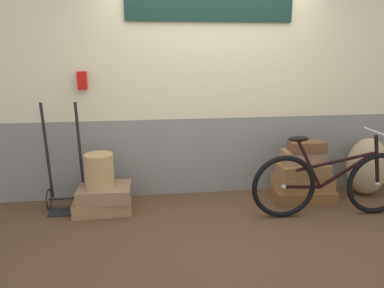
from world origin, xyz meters
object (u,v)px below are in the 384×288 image
(suitcase_3, at_px, (303,181))
(suitcase_4, at_px, (303,170))
(suitcase_2, at_px, (303,195))
(suitcase_6, at_px, (307,146))
(wicker_basket, at_px, (99,170))
(burlap_sack, at_px, (367,166))
(bicycle, at_px, (331,183))
(luggage_trolley, at_px, (66,184))
(suitcase_0, at_px, (103,205))
(suitcase_1, at_px, (105,192))
(suitcase_5, at_px, (302,157))

(suitcase_3, height_order, suitcase_4, suitcase_4)
(suitcase_2, height_order, suitcase_6, suitcase_6)
(wicker_basket, relative_size, burlap_sack, 0.52)
(suitcase_4, relative_size, burlap_sack, 0.81)
(burlap_sack, xyz_separation_m, bicycle, (-0.75, -0.52, 0.01))
(wicker_basket, bearing_deg, luggage_trolley, 166.49)
(luggage_trolley, bearing_deg, wicker_basket, -13.51)
(suitcase_0, distance_m, bicycle, 2.52)
(suitcase_3, bearing_deg, burlap_sack, -2.73)
(suitcase_1, xyz_separation_m, suitcase_4, (2.30, -0.01, 0.16))
(luggage_trolley, xyz_separation_m, burlap_sack, (3.61, -0.01, 0.06))
(suitcase_3, distance_m, burlap_sack, 0.86)
(suitcase_0, relative_size, burlap_sack, 0.88)
(suitcase_1, bearing_deg, wicker_basket, 170.68)
(suitcase_1, height_order, burlap_sack, burlap_sack)
(suitcase_0, distance_m, suitcase_2, 2.36)
(suitcase_5, bearing_deg, burlap_sack, 7.32)
(suitcase_1, bearing_deg, burlap_sack, 3.35)
(suitcase_1, bearing_deg, suitcase_6, 1.52)
(suitcase_3, distance_m, luggage_trolley, 2.76)
(suitcase_3, distance_m, suitcase_4, 0.16)
(suitcase_1, bearing_deg, suitcase_0, 161.55)
(suitcase_3, bearing_deg, wicker_basket, 173.68)
(luggage_trolley, bearing_deg, suitcase_5, -1.66)
(suitcase_2, height_order, suitcase_4, suitcase_4)
(suitcase_3, bearing_deg, suitcase_4, -132.23)
(suitcase_5, relative_size, luggage_trolley, 0.37)
(suitcase_1, xyz_separation_m, wicker_basket, (-0.04, 0.01, 0.26))
(suitcase_2, relative_size, suitcase_6, 1.73)
(bicycle, bearing_deg, suitcase_0, 169.77)
(bicycle, bearing_deg, suitcase_4, 106.96)
(suitcase_3, xyz_separation_m, suitcase_5, (-0.04, -0.01, 0.31))
(suitcase_2, xyz_separation_m, suitcase_3, (0.00, 0.04, 0.15))
(suitcase_1, relative_size, suitcase_4, 0.98)
(suitcase_2, relative_size, wicker_basket, 1.92)
(suitcase_2, xyz_separation_m, suitcase_5, (-0.04, 0.04, 0.46))
(suitcase_3, distance_m, bicycle, 0.49)
(suitcase_6, relative_size, bicycle, 0.23)
(suitcase_0, distance_m, suitcase_5, 2.36)
(wicker_basket, height_order, bicycle, bicycle)
(suitcase_1, relative_size, suitcase_2, 0.80)
(suitcase_0, xyz_separation_m, suitcase_2, (2.36, -0.02, -0.00))
(suitcase_3, bearing_deg, suitcase_2, -99.23)
(suitcase_1, relative_size, burlap_sack, 0.80)
(suitcase_0, height_order, suitcase_6, suitcase_6)
(suitcase_4, relative_size, suitcase_5, 1.28)
(suitcase_1, relative_size, bicycle, 0.33)
(suitcase_4, distance_m, burlap_sack, 0.89)
(suitcase_1, height_order, luggage_trolley, luggage_trolley)
(suitcase_2, relative_size, burlap_sack, 0.99)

